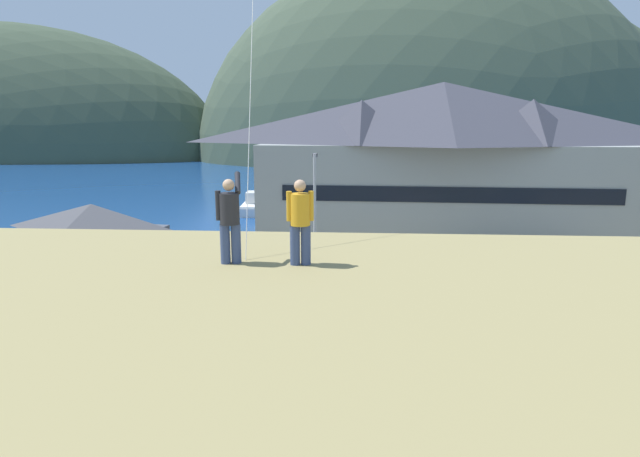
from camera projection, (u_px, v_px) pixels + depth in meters
name	position (u px, v px, depth m)	size (l,w,h in m)	color
ground_plane	(293.00, 361.00, 19.98)	(600.00, 600.00, 0.00)	#66604C
parking_lot_pad	(305.00, 313.00, 24.86)	(40.00, 20.00, 0.10)	gray
bay_water	(339.00, 183.00, 78.64)	(360.00, 84.00, 0.03)	navy
far_hill_east_peak	(425.00, 160.00, 128.27)	(112.93, 67.04, 95.90)	#42513D
far_hill_center_saddle	(483.00, 158.00, 135.61)	(109.92, 45.81, 81.08)	#3D4C38
harbor_lodge	(441.00, 157.00, 40.58)	(29.67, 12.48, 12.08)	#999E99
storage_shed_near_lot	(94.00, 244.00, 28.80)	(8.20, 5.50, 4.67)	#474C56
wharf_dock	(290.00, 208.00, 53.67)	(3.20, 10.06, 0.70)	#70604C
moored_boat_wharfside	(256.00, 205.00, 53.17)	(2.79, 7.43, 2.16)	silver
parked_car_front_row_end	(250.00, 320.00, 21.31)	(4.31, 2.27, 1.82)	navy
parked_car_lone_by_shed	(343.00, 287.00, 25.53)	(4.30, 2.25, 1.82)	#236633
parked_car_corner_spot	(366.00, 345.00, 18.92)	(4.35, 2.37, 1.82)	silver
parked_car_front_row_red	(523.00, 284.00, 26.11)	(4.20, 2.06, 1.82)	#236633
parked_car_front_row_silver	(128.00, 334.00, 19.90)	(4.34, 2.33, 1.82)	#236633
parked_car_back_row_right	(634.00, 295.00, 24.43)	(4.20, 2.06, 1.82)	navy
parking_light_pole	(315.00, 208.00, 29.44)	(0.24, 0.78, 7.24)	#ADADB2
person_kite_flyer	(230.00, 218.00, 10.52)	(0.52, 0.70, 1.86)	#384770
person_companion	(300.00, 220.00, 10.41)	(0.54, 0.40, 1.74)	#384770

